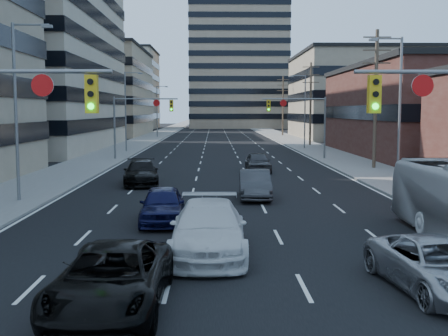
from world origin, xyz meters
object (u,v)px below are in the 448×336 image
Objects in this scene: white_van at (209,229)px; sedan_blue at (163,205)px; silver_suv at (438,266)px; black_pickup at (112,279)px.

white_van is 5.59m from sedan_blue.
white_van reaches higher than silver_suv.
sedan_blue reaches higher than silver_suv.
black_pickup is 5.49m from white_van.
white_van is at bearing 139.90° from silver_suv.
black_pickup is 0.91× the size of white_van.
black_pickup is 1.09× the size of silver_suv.
sedan_blue is at bearing 110.86° from white_van.
sedan_blue is at bearing 123.85° from silver_suv.
sedan_blue reaches higher than black_pickup.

